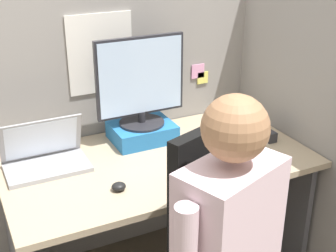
{
  "coord_description": "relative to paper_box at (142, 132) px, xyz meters",
  "views": [
    {
      "loc": [
        -0.8,
        -1.38,
        1.75
      ],
      "look_at": [
        -0.04,
        0.19,
        0.97
      ],
      "focal_mm": 50.0,
      "sensor_mm": 36.0,
      "label": 1
    }
  ],
  "objects": [
    {
      "name": "stapler",
      "position": [
        0.57,
        -0.25,
        -0.02
      ],
      "size": [
        0.05,
        0.16,
        0.05
      ],
      "color": "#2D2D33",
      "rests_on": "desk"
    },
    {
      "name": "paper_box",
      "position": [
        0.0,
        0.0,
        0.0
      ],
      "size": [
        0.31,
        0.24,
        0.09
      ],
      "color": "#236BAD",
      "rests_on": "desk"
    },
    {
      "name": "laptop",
      "position": [
        -0.5,
        -0.08,
        0.0
      ],
      "size": [
        0.36,
        0.22,
        0.23
      ],
      "color": "#99999E",
      "rests_on": "desk"
    },
    {
      "name": "cubicle_panel_right",
      "position": [
        0.72,
        -0.29,
        -0.02
      ],
      "size": [
        0.04,
        1.42,
        1.49
      ],
      "color": "gray",
      "rests_on": "ground"
    },
    {
      "name": "monitor",
      "position": [
        0.0,
        0.0,
        0.26
      ],
      "size": [
        0.45,
        0.22,
        0.44
      ],
      "color": "#232328",
      "rests_on": "paper_box"
    },
    {
      "name": "cubicle_panel_back",
      "position": [
        -0.02,
        0.19,
        -0.02
      ],
      "size": [
        1.92,
        0.05,
        1.49
      ],
      "color": "gray",
      "rests_on": "ground"
    },
    {
      "name": "mouse",
      "position": [
        -0.28,
        -0.4,
        -0.03
      ],
      "size": [
        0.06,
        0.05,
        0.03
      ],
      "color": "black",
      "rests_on": "desk"
    },
    {
      "name": "desk",
      "position": [
        -0.02,
        -0.22,
        -0.22
      ],
      "size": [
        1.42,
        0.77,
        0.72
      ],
      "color": "tan",
      "rests_on": "ground"
    },
    {
      "name": "carrot_toy",
      "position": [
        0.31,
        -0.4,
        -0.02
      ],
      "size": [
        0.05,
        0.13,
        0.05
      ],
      "color": "orange",
      "rests_on": "desk"
    }
  ]
}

